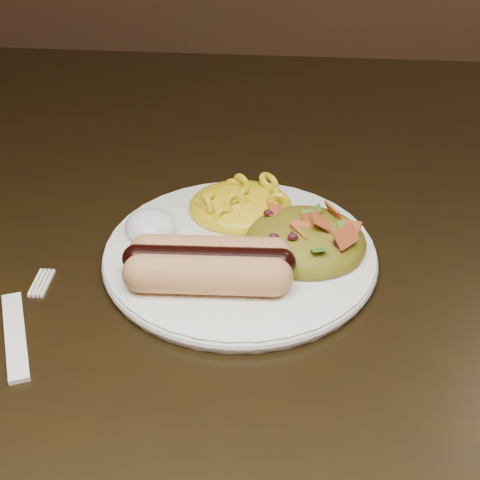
{
  "coord_description": "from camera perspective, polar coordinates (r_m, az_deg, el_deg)",
  "views": [
    {
      "loc": [
        0.03,
        -0.55,
        1.13
      ],
      "look_at": [
        -0.01,
        -0.04,
        0.77
      ],
      "focal_mm": 55.0,
      "sensor_mm": 36.0,
      "label": 1
    }
  ],
  "objects": [
    {
      "name": "fork",
      "position": [
        0.58,
        -17.04,
        -7.09
      ],
      "size": [
        0.08,
        0.15,
        0.0
      ],
      "primitive_type": "cube",
      "rotation": [
        0.0,
        0.0,
        0.39
      ],
      "color": "white",
      "rests_on": "table"
    },
    {
      "name": "hotdog",
      "position": [
        0.59,
        -2.44,
        -1.84
      ],
      "size": [
        0.12,
        0.07,
        0.03
      ],
      "rotation": [
        0.0,
        0.0,
        0.03
      ],
      "color": "tan",
      "rests_on": "plate"
    },
    {
      "name": "taco_salad",
      "position": [
        0.62,
        5.16,
        0.68
      ],
      "size": [
        0.1,
        0.1,
        0.05
      ],
      "rotation": [
        0.0,
        0.0,
        0.16
      ],
      "color": "#9E4F08",
      "rests_on": "plate"
    },
    {
      "name": "sour_cream",
      "position": [
        0.65,
        -6.99,
        1.5
      ],
      "size": [
        0.06,
        0.06,
        0.03
      ],
      "primitive_type": "ellipsoid",
      "rotation": [
        0.0,
        0.0,
        -0.28
      ],
      "color": "white",
      "rests_on": "plate"
    },
    {
      "name": "table",
      "position": [
        0.73,
        1.32,
        -5.67
      ],
      "size": [
        1.6,
        0.9,
        0.75
      ],
      "color": "black",
      "rests_on": "floor"
    },
    {
      "name": "mac_and_cheese",
      "position": [
        0.67,
        0.07,
        3.62
      ],
      "size": [
        0.11,
        0.11,
        0.04
      ],
      "primitive_type": "ellipsoid",
      "rotation": [
        0.0,
        0.0,
        -0.24
      ],
      "color": "yellow",
      "rests_on": "plate"
    },
    {
      "name": "plate",
      "position": [
        0.63,
        -0.0,
        -1.19
      ],
      "size": [
        0.27,
        0.27,
        0.01
      ],
      "primitive_type": "cylinder",
      "rotation": [
        0.0,
        0.0,
        -0.2
      ],
      "color": "white",
      "rests_on": "table"
    }
  ]
}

